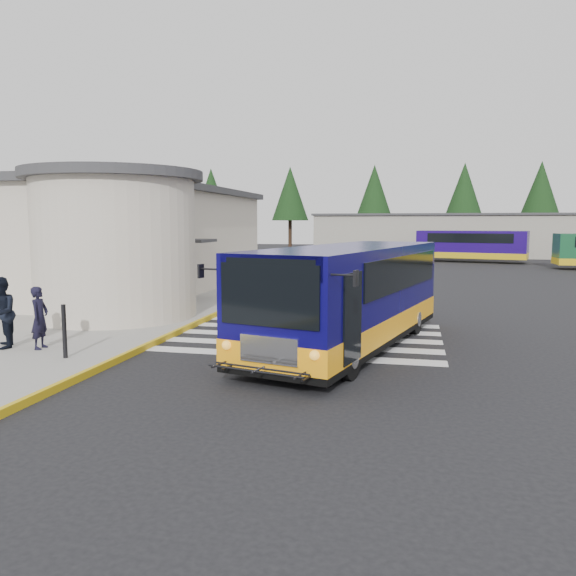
% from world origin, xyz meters
% --- Properties ---
extents(ground, '(140.00, 140.00, 0.00)m').
position_xyz_m(ground, '(0.00, 0.00, 0.00)').
color(ground, black).
rests_on(ground, ground).
extents(sidewalk, '(10.00, 34.00, 0.15)m').
position_xyz_m(sidewalk, '(-9.00, 4.00, 0.07)').
color(sidewalk, gray).
rests_on(sidewalk, ground).
extents(curb_strip, '(0.12, 34.00, 0.16)m').
position_xyz_m(curb_strip, '(-4.05, 4.00, 0.08)').
color(curb_strip, gold).
rests_on(curb_strip, ground).
extents(station_building, '(12.70, 18.70, 4.80)m').
position_xyz_m(station_building, '(-10.84, 6.91, 2.57)').
color(station_building, beige).
rests_on(station_building, ground).
extents(crosswalk, '(8.00, 5.35, 0.01)m').
position_xyz_m(crosswalk, '(-0.50, -0.80, 0.01)').
color(crosswalk, silver).
rests_on(crosswalk, ground).
extents(depot_building, '(26.40, 8.40, 4.20)m').
position_xyz_m(depot_building, '(6.00, 42.00, 2.11)').
color(depot_building, gray).
rests_on(depot_building, ground).
extents(tree_line, '(58.40, 4.40, 10.00)m').
position_xyz_m(tree_line, '(6.29, 50.00, 6.77)').
color(tree_line, black).
rests_on(tree_line, ground).
extents(transit_bus, '(4.99, 9.71, 2.66)m').
position_xyz_m(transit_bus, '(1.05, -1.96, 1.27)').
color(transit_bus, '#0B064E').
rests_on(transit_bus, ground).
extents(pedestrian_a, '(0.44, 0.61, 1.56)m').
position_xyz_m(pedestrian_a, '(-6.34, -4.42, 0.93)').
color(pedestrian_a, black).
rests_on(pedestrian_a, sidewalk).
extents(pedestrian_b, '(1.05, 1.10, 1.78)m').
position_xyz_m(pedestrian_b, '(-7.31, -4.58, 1.04)').
color(pedestrian_b, black).
rests_on(pedestrian_b, sidewalk).
extents(bollard, '(0.10, 0.10, 1.25)m').
position_xyz_m(bollard, '(-5.17, -5.14, 0.78)').
color(bollard, black).
rests_on(bollard, sidewalk).
extents(far_bus_a, '(9.14, 4.61, 2.27)m').
position_xyz_m(far_bus_a, '(7.37, 32.97, 1.48)').
color(far_bus_a, '#1C075B').
rests_on(far_bus_a, ground).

